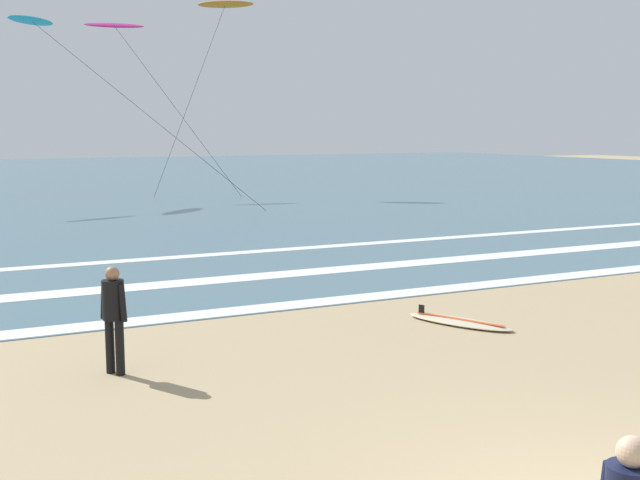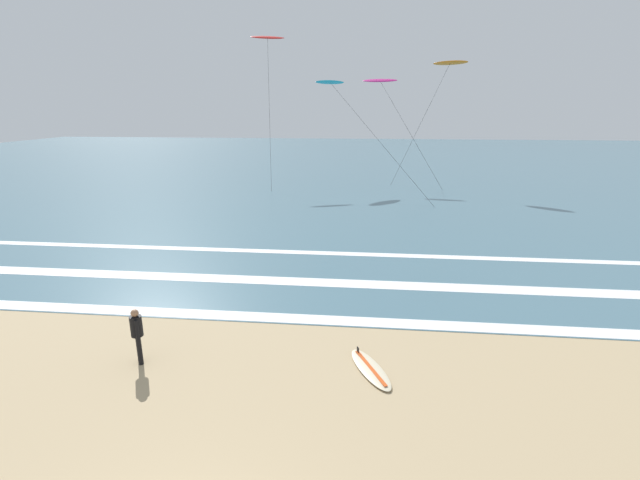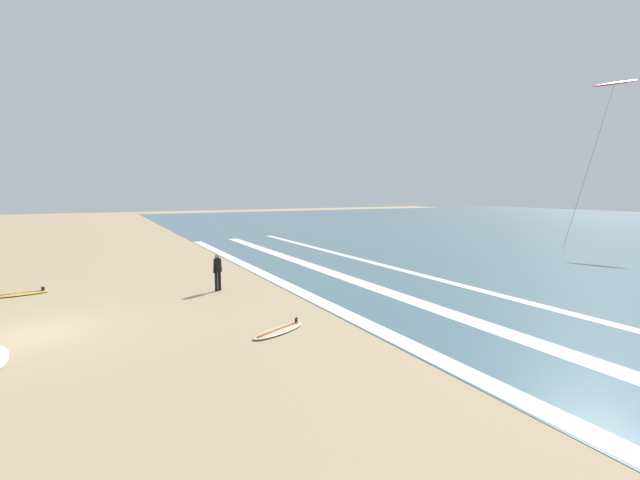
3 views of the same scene
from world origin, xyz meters
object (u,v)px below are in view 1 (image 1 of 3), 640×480
(surfer_mid_group, at_px, (114,310))
(surfboard_foreground_flat, at_px, (460,322))
(kite_magenta_low_near, at_px, (115,26))
(kite_cyan_high_right, at_px, (32,22))
(kite_orange_mid_center, at_px, (225,5))

(surfer_mid_group, distance_m, surfboard_foreground_flat, 6.40)
(kite_magenta_low_near, bearing_deg, surfer_mid_group, -102.21)
(surfboard_foreground_flat, height_order, kite_cyan_high_right, kite_cyan_high_right)
(surfboard_foreground_flat, distance_m, kite_orange_mid_center, 33.97)
(kite_magenta_low_near, xyz_separation_m, kite_cyan_high_right, (-4.41, -1.77, -0.23))
(surfboard_foreground_flat, xyz_separation_m, kite_magenta_low_near, (0.80, 32.71, 9.05))
(surfer_mid_group, xyz_separation_m, kite_cyan_high_right, (2.72, 31.18, 7.90))
(surfer_mid_group, height_order, kite_cyan_high_right, kite_cyan_high_right)
(surfer_mid_group, bearing_deg, kite_orange_mid_center, 67.72)
(kite_magenta_low_near, height_order, kite_orange_mid_center, kite_orange_mid_center)
(kite_orange_mid_center, bearing_deg, kite_cyan_high_right, -176.11)
(kite_cyan_high_right, distance_m, kite_orange_mid_center, 10.48)
(kite_cyan_high_right, relative_size, kite_orange_mid_center, 1.08)
(kite_orange_mid_center, bearing_deg, surfboard_foreground_flat, -102.02)
(kite_magenta_low_near, bearing_deg, surfboard_foreground_flat, -91.40)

